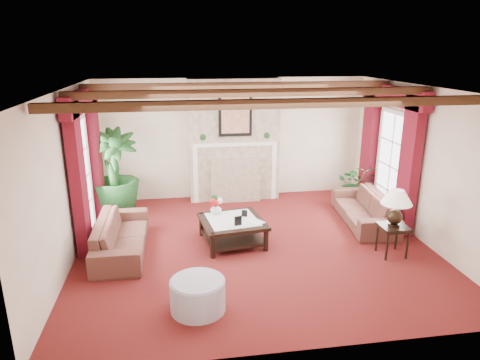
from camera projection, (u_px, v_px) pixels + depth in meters
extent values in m
plane|color=#4B0D11|center=(254.00, 246.00, 7.48)|extent=(6.00, 6.00, 0.00)
plane|color=white|center=(256.00, 89.00, 6.69)|extent=(6.00, 6.00, 0.00)
cube|color=beige|center=(233.00, 139.00, 9.68)|extent=(6.00, 0.02, 2.70)
cube|color=beige|center=(66.00, 180.00, 6.65)|extent=(0.02, 5.50, 2.70)
cube|color=beige|center=(422.00, 165.00, 7.52)|extent=(0.02, 5.50, 2.70)
imported|color=black|center=(121.00, 230.00, 7.17)|extent=(2.00, 0.60, 0.78)
imported|color=black|center=(364.00, 204.00, 8.38)|extent=(2.12, 0.99, 0.78)
imported|color=black|center=(115.00, 191.00, 8.80)|extent=(1.83, 2.25, 0.99)
imported|color=black|center=(355.00, 188.00, 9.43)|extent=(1.18, 1.24, 0.71)
cylinder|color=#8F8C9F|center=(198.00, 295.00, 5.60)|extent=(0.73, 0.73, 0.42)
imported|color=silver|center=(216.00, 209.00, 7.72)|extent=(0.33, 0.33, 0.20)
imported|color=black|center=(251.00, 216.00, 7.24)|extent=(0.24, 0.23, 0.30)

